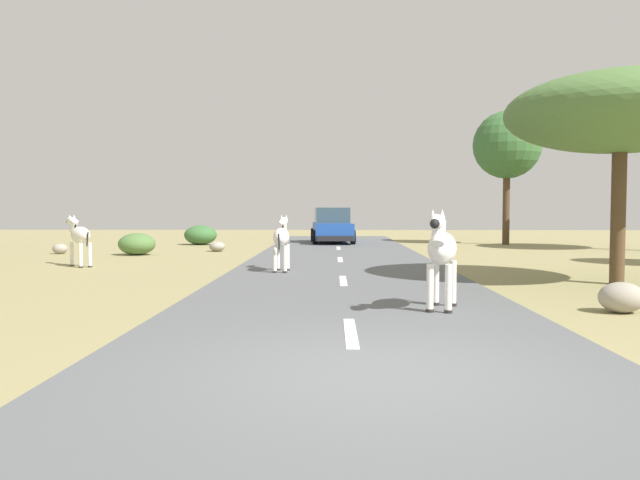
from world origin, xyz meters
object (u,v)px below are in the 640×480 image
Objects in this scene: tree_6 at (621,114)px; bush_3 at (201,235)px; zebra_2 at (79,236)px; tree_2 at (507,146)px; zebra_1 at (282,238)px; zebra_0 at (442,250)px; car_0 at (332,227)px; rock_4 at (60,249)px; bush_0 at (137,244)px; rock_0 at (622,297)px; rock_1 at (217,246)px.

tree_6 reaches higher than bush_3.
zebra_2 is 20.10m from tree_2.
zebra_0 is at bearing -61.59° from zebra_1.
zebra_2 is at bearing 166.09° from zebra_1.
zebra_1 is 0.36× the size of car_0.
bush_3 is (1.14, 11.44, -0.45)m from zebra_2.
rock_4 is (-10.41, -7.26, -0.65)m from car_0.
tree_2 reaches higher than zebra_0.
bush_0 is at bearing -155.66° from tree_2.
rock_0 is (2.96, 0.07, -0.78)m from zebra_0.
bush_3 is 5.02m from rock_1.
rock_4 is at bearing 76.05° from zebra_2.
car_0 is (7.48, 12.48, -0.07)m from zebra_2.
rock_4 is (-9.08, 6.96, -0.75)m from zebra_1.
car_0 is at bearing 174.96° from tree_2.
rock_4 is (-3.14, 0.55, -0.21)m from bush_0.
tree_2 is at bearing 24.34° from bush_0.
bush_0 is 0.87× the size of bush_3.
rock_4 is at bearing 170.06° from bush_0.
bush_0 is (-9.07, 12.68, -0.62)m from zebra_0.
zebra_1 is 17.04m from tree_2.
rock_1 reaches higher than rock_4.
tree_2 is at bearing 171.12° from car_0.
car_0 reaches higher than rock_0.
zebra_2 is at bearing 163.80° from tree_6.
zebra_0 is 1.25× the size of bush_0.
zebra_0 is 3.01× the size of rock_4.
zebra_2 is at bearing -112.87° from rock_1.
zebra_1 reaches higher than rock_0.
bush_0 is at bearing 134.70° from zebra_1.
rock_0 is (12.25, -7.94, -0.66)m from zebra_2.
zebra_0 reaches higher than zebra_2.
tree_6 is (-1.91, -15.80, -0.92)m from tree_2.
tree_2 reaches higher than rock_0.
bush_0 reaches higher than rock_0.
zebra_0 is at bearing -66.35° from rock_1.
car_0 is 3.26× the size of bush_0.
zebra_0 is 16.11m from rock_1.
rock_0 reaches higher than rock_1.
tree_6 is at bearing -96.88° from tree_2.
bush_3 is (-6.34, -1.04, -0.38)m from car_0.
tree_2 is 11.31× the size of rock_4.
rock_1 is (-13.02, -5.02, -4.55)m from tree_2.
tree_6 reaches higher than car_0.
tree_6 is at bearing -44.11° from rock_1.
bush_3 is at bearing 112.72° from zebra_1.
bush_0 is at bearing 43.24° from car_0.
bush_0 is (-15.64, -7.07, -4.34)m from tree_2.
rock_1 is 1.23× the size of rock_4.
zebra_1 is at bearing 163.47° from tree_6.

